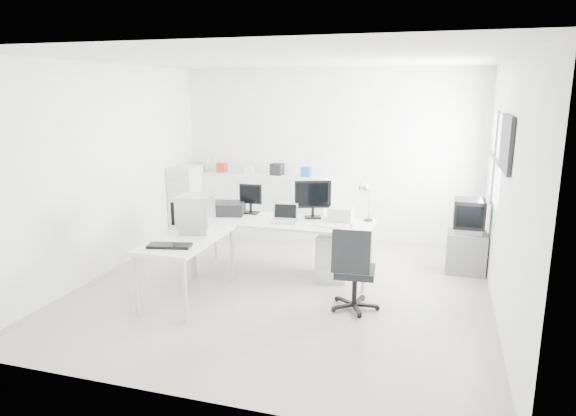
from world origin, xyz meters
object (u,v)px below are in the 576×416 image
(tv_cabinet, at_px, (466,252))
(laptop, at_px, (284,215))
(lcd_monitor_large, at_px, (313,199))
(lcd_monitor_small, at_px, (251,199))
(crt_monitor, at_px, (196,214))
(inkjet_printer, at_px, (227,208))
(sideboard, at_px, (266,205))
(office_chair, at_px, (355,267))
(filing_cabinet, at_px, (186,202))
(drawer_pedestal, at_px, (334,256))
(side_desk, at_px, (188,267))
(laser_printer, at_px, (341,214))
(main_desk, at_px, (283,247))
(crt_tv, at_px, (469,217))

(tv_cabinet, bearing_deg, laptop, -159.50)
(lcd_monitor_large, bearing_deg, tv_cabinet, -5.11)
(lcd_monitor_small, xyz_separation_m, crt_monitor, (-0.30, -1.10, 0.03))
(inkjet_printer, bearing_deg, laptop, -25.08)
(laptop, relative_size, tv_cabinet, 0.55)
(inkjet_printer, height_order, sideboard, sideboard)
(inkjet_printer, height_order, office_chair, office_chair)
(filing_cabinet, bearing_deg, drawer_pedestal, -23.47)
(side_desk, xyz_separation_m, lcd_monitor_large, (1.20, 1.35, 0.63))
(laser_printer, height_order, crt_monitor, crt_monitor)
(main_desk, bearing_deg, office_chair, -37.40)
(inkjet_printer, distance_m, lcd_monitor_small, 0.36)
(lcd_monitor_large, relative_size, sideboard, 0.24)
(crt_monitor, bearing_deg, sideboard, 78.28)
(lcd_monitor_small, bearing_deg, laser_printer, -1.75)
(laser_printer, height_order, tv_cabinet, laser_printer)
(laser_printer, xyz_separation_m, tv_cabinet, (1.64, 0.55, -0.56))
(main_desk, height_order, lcd_monitor_small, lcd_monitor_small)
(drawer_pedestal, distance_m, laser_printer, 0.57)
(crt_tv, bearing_deg, tv_cabinet, 0.00)
(inkjet_printer, bearing_deg, laser_printer, -8.27)
(drawer_pedestal, distance_m, lcd_monitor_large, 0.81)
(main_desk, distance_m, lcd_monitor_small, 0.84)
(main_desk, distance_m, office_chair, 1.42)
(drawer_pedestal, height_order, lcd_monitor_small, lcd_monitor_small)
(main_desk, height_order, tv_cabinet, main_desk)
(laptop, xyz_separation_m, office_chair, (1.08, -0.76, -0.36))
(crt_monitor, relative_size, office_chair, 0.46)
(inkjet_printer, xyz_separation_m, lcd_monitor_small, (0.30, 0.15, 0.12))
(inkjet_printer, relative_size, filing_cabinet, 0.40)
(laser_printer, relative_size, crt_monitor, 0.69)
(main_desk, xyz_separation_m, crt_monitor, (-0.85, -0.85, 0.60))
(laptop, relative_size, crt_tv, 0.62)
(office_chair, xyz_separation_m, filing_cabinet, (-3.24, 2.13, 0.11))
(lcd_monitor_large, relative_size, laptop, 1.64)
(side_desk, distance_m, sideboard, 2.83)
(lcd_monitor_small, bearing_deg, sideboard, 100.65)
(crt_tv, bearing_deg, laptop, -159.50)
(lcd_monitor_large, relative_size, crt_tv, 1.02)
(main_desk, xyz_separation_m, crt_tv, (2.39, 0.77, 0.41))
(main_desk, xyz_separation_m, lcd_monitor_small, (-0.55, 0.25, 0.58))
(laptop, bearing_deg, crt_monitor, -147.20)
(inkjet_printer, height_order, crt_monitor, crt_monitor)
(inkjet_printer, xyz_separation_m, laser_printer, (1.60, 0.12, 0.00))
(laptop, bearing_deg, laser_printer, 17.56)
(side_desk, height_order, lcd_monitor_small, lcd_monitor_small)
(main_desk, bearing_deg, tv_cabinet, 17.96)
(main_desk, height_order, laptop, laptop)
(drawer_pedestal, distance_m, crt_monitor, 1.92)
(lcd_monitor_small, height_order, office_chair, lcd_monitor_small)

